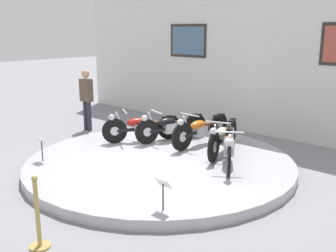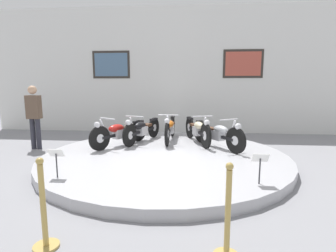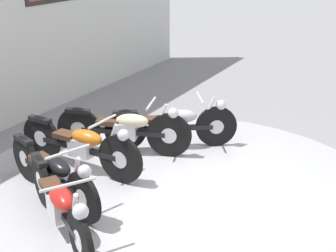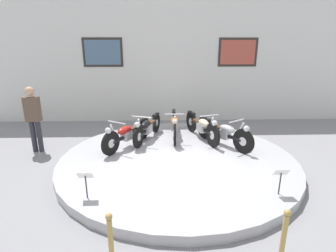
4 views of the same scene
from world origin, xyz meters
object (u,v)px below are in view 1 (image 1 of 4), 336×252
at_px(motorcycle_cream, 223,136).
at_px(motorcycle_black, 170,126).
at_px(motorcycle_silver, 229,146).
at_px(info_placard_front_centre, 163,187).
at_px(stanchion_post_right_of_entry, 38,224).
at_px(visitor_standing, 86,96).
at_px(info_placard_front_left, 42,144).
at_px(motorcycle_orange, 200,129).
at_px(motorcycle_red, 141,126).

bearing_deg(motorcycle_cream, motorcycle_black, -179.90).
height_order(motorcycle_silver, info_placard_front_centre, motorcycle_silver).
xyz_separation_m(info_placard_front_centre, stanchion_post_right_of_entry, (-0.73, -1.64, -0.21)).
xyz_separation_m(motorcycle_black, motorcycle_silver, (2.04, -0.52, 0.01)).
bearing_deg(visitor_standing, stanchion_post_right_of_entry, -42.36).
distance_m(motorcycle_cream, info_placard_front_left, 3.83).
bearing_deg(motorcycle_orange, motorcycle_silver, -29.44).
height_order(motorcycle_silver, info_placard_front_left, motorcycle_silver).
bearing_deg(motorcycle_black, motorcycle_silver, -14.28).
bearing_deg(motorcycle_red, stanchion_post_right_of_entry, -60.93).
height_order(motorcycle_orange, visitor_standing, visitor_standing).
distance_m(motorcycle_silver, info_placard_front_left, 3.83).
bearing_deg(motorcycle_red, motorcycle_black, 46.13).
relative_size(motorcycle_black, visitor_standing, 1.06).
relative_size(motorcycle_red, info_placard_front_centre, 3.29).
bearing_deg(motorcycle_orange, motorcycle_black, -165.48).
xyz_separation_m(motorcycle_black, info_placard_front_left, (-0.93, -2.93, -0.00)).
bearing_deg(motorcycle_cream, stanchion_post_right_of_entry, -87.36).
bearing_deg(motorcycle_orange, info_placard_front_centre, -61.36).
height_order(motorcycle_orange, stanchion_post_right_of_entry, stanchion_post_right_of_entry).
distance_m(motorcycle_cream, info_placard_front_centre, 3.07).
relative_size(motorcycle_orange, motorcycle_silver, 1.20).
bearing_deg(motorcycle_orange, visitor_standing, -172.45).
bearing_deg(info_placard_front_centre, motorcycle_cream, 107.74).
relative_size(motorcycle_black, motorcycle_cream, 0.97).
distance_m(motorcycle_black, stanchion_post_right_of_entry, 4.90).
distance_m(info_placard_front_left, visitor_standing, 3.34).
relative_size(motorcycle_red, motorcycle_orange, 0.84).
height_order(motorcycle_orange, info_placard_front_centre, motorcycle_orange).
bearing_deg(motorcycle_black, motorcycle_cream, 0.10).
bearing_deg(visitor_standing, motorcycle_black, 5.68).
bearing_deg(info_placard_front_centre, motorcycle_silver, 100.19).
bearing_deg(motorcycle_red, motorcycle_cream, 14.41).
xyz_separation_m(motorcycle_silver, info_placard_front_left, (-2.98, -2.41, -0.01)).
relative_size(motorcycle_cream, info_placard_front_centre, 3.75).
distance_m(motorcycle_red, info_placard_front_left, 2.44).
relative_size(motorcycle_red, stanchion_post_right_of_entry, 1.64).
bearing_deg(info_placard_front_centre, info_placard_front_left, 180.00).
bearing_deg(motorcycle_black, info_placard_front_centre, -49.77).
relative_size(motorcycle_red, motorcycle_black, 0.91).
height_order(motorcycle_orange, info_placard_front_left, motorcycle_orange).
distance_m(motorcycle_black, info_placard_front_left, 3.07).
relative_size(info_placard_front_left, stanchion_post_right_of_entry, 0.50).
bearing_deg(motorcycle_black, motorcycle_red, -133.87).
distance_m(motorcycle_red, stanchion_post_right_of_entry, 4.64).
bearing_deg(stanchion_post_right_of_entry, motorcycle_orange, 101.62).
relative_size(motorcycle_cream, stanchion_post_right_of_entry, 1.87).
height_order(info_placard_front_left, info_placard_front_centre, same).
bearing_deg(motorcycle_red, info_placard_front_left, -100.22).
relative_size(motorcycle_red, info_placard_front_left, 3.29).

